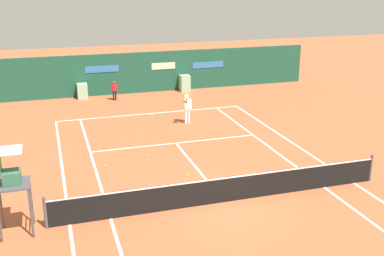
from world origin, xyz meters
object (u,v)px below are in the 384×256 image
(umpire_chair, at_px, (12,180))
(player_on_baseline, at_px, (187,106))
(ball_kid_right_post, at_px, (114,89))
(tennis_ball_mid_court, at_px, (147,156))
(tennis_ball_by_sideline, at_px, (188,175))
(tennis_ball_near_service_line, at_px, (105,166))

(umpire_chair, height_order, player_on_baseline, umpire_chair)
(ball_kid_right_post, xyz_separation_m, tennis_ball_mid_court, (-0.13, -10.28, -0.68))
(player_on_baseline, relative_size, tennis_ball_by_sideline, 26.48)
(ball_kid_right_post, bearing_deg, tennis_ball_near_service_line, 72.68)
(umpire_chair, xyz_separation_m, tennis_ball_mid_court, (5.18, 5.12, -1.73))
(tennis_ball_mid_court, bearing_deg, tennis_ball_by_sideline, -67.32)
(umpire_chair, bearing_deg, tennis_ball_near_service_line, 144.16)
(tennis_ball_by_sideline, height_order, tennis_ball_mid_court, same)
(umpire_chair, bearing_deg, tennis_ball_mid_court, 134.62)
(tennis_ball_by_sideline, bearing_deg, umpire_chair, -157.92)
(ball_kid_right_post, bearing_deg, tennis_ball_by_sideline, 87.55)
(umpire_chair, xyz_separation_m, player_on_baseline, (8.29, 9.25, -0.82))
(ball_kid_right_post, xyz_separation_m, tennis_ball_by_sideline, (0.95, -12.85, -0.68))
(player_on_baseline, bearing_deg, umpire_chair, 45.02)
(umpire_chair, height_order, tennis_ball_near_service_line, umpire_chair)
(umpire_chair, height_order, tennis_ball_mid_court, umpire_chair)
(tennis_ball_near_service_line, height_order, tennis_ball_mid_court, same)
(ball_kid_right_post, distance_m, tennis_ball_mid_court, 10.30)
(tennis_ball_near_service_line, xyz_separation_m, tennis_ball_mid_court, (1.92, 0.59, 0.00))
(tennis_ball_mid_court, bearing_deg, player_on_baseline, 53.12)
(umpire_chair, relative_size, player_on_baseline, 1.52)
(umpire_chair, xyz_separation_m, ball_kid_right_post, (5.31, 15.39, -1.05))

